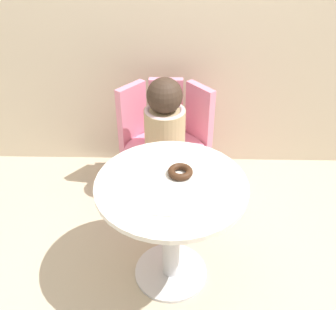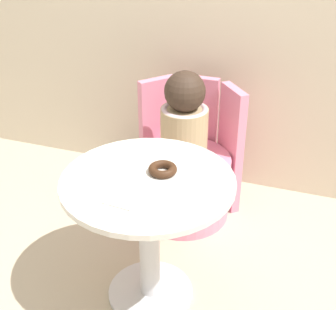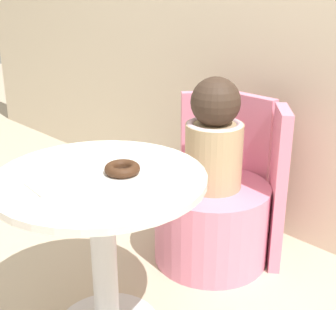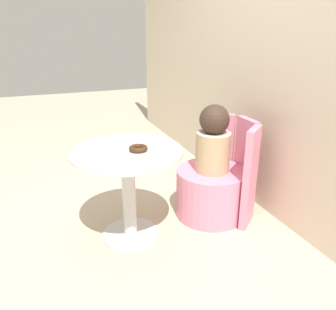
{
  "view_description": "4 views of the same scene",
  "coord_description": "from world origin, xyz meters",
  "px_view_note": "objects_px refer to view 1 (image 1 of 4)",
  "views": [
    {
      "loc": [
        -0.03,
        -1.42,
        1.79
      ],
      "look_at": [
        -0.07,
        0.37,
        0.54
      ],
      "focal_mm": 42.0,
      "sensor_mm": 36.0,
      "label": 1
    },
    {
      "loc": [
        0.56,
        -1.49,
        1.66
      ],
      "look_at": [
        -0.07,
        0.31,
        0.58
      ],
      "focal_mm": 50.0,
      "sensor_mm": 36.0,
      "label": 2
    },
    {
      "loc": [
        1.13,
        -0.85,
        1.25
      ],
      "look_at": [
        -0.1,
        0.37,
        0.6
      ],
      "focal_mm": 50.0,
      "sensor_mm": 36.0,
      "label": 3
    },
    {
      "loc": [
        1.87,
        -0.48,
        1.35
      ],
      "look_at": [
        -0.08,
        0.3,
        0.55
      ],
      "focal_mm": 35.0,
      "sensor_mm": 36.0,
      "label": 4
    }
  ],
  "objects_px": {
    "tub_chair": "(165,174)",
    "child_figure": "(165,119)",
    "donut": "(180,172)",
    "round_table": "(171,211)"
  },
  "relations": [
    {
      "from": "tub_chair",
      "to": "donut",
      "type": "relative_size",
      "value": 4.39
    },
    {
      "from": "child_figure",
      "to": "donut",
      "type": "xyz_separation_m",
      "value": [
        0.09,
        -0.59,
        0.05
      ]
    },
    {
      "from": "round_table",
      "to": "donut",
      "type": "height_order",
      "value": "donut"
    },
    {
      "from": "tub_chair",
      "to": "donut",
      "type": "xyz_separation_m",
      "value": [
        0.09,
        -0.59,
        0.47
      ]
    },
    {
      "from": "child_figure",
      "to": "donut",
      "type": "height_order",
      "value": "child_figure"
    },
    {
      "from": "donut",
      "to": "tub_chair",
      "type": "bearing_deg",
      "value": 98.77
    },
    {
      "from": "tub_chair",
      "to": "child_figure",
      "type": "height_order",
      "value": "child_figure"
    },
    {
      "from": "round_table",
      "to": "child_figure",
      "type": "xyz_separation_m",
      "value": [
        -0.05,
        0.66,
        0.14
      ]
    },
    {
      "from": "round_table",
      "to": "donut",
      "type": "relative_size",
      "value": 5.99
    },
    {
      "from": "tub_chair",
      "to": "child_figure",
      "type": "xyz_separation_m",
      "value": [
        0.0,
        0.0,
        0.42
      ]
    }
  ]
}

